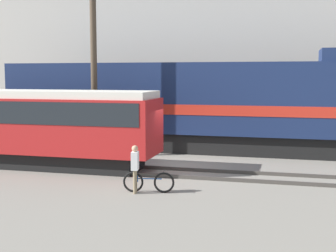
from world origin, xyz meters
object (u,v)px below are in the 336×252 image
(utility_pole_left, at_px, (94,54))
(freight_locomotive, at_px, (188,105))
(bicycle, at_px, (149,182))
(person, at_px, (135,164))
(streetcar, at_px, (17,123))

(utility_pole_left, bearing_deg, freight_locomotive, 36.73)
(freight_locomotive, height_order, utility_pole_left, utility_pole_left)
(bicycle, distance_m, utility_pole_left, 8.74)
(bicycle, bearing_deg, person, -151.80)
(bicycle, relative_size, person, 1.07)
(bicycle, distance_m, person, 0.77)
(freight_locomotive, distance_m, streetcar, 8.56)
(person, bearing_deg, utility_pole_left, 123.77)
(person, bearing_deg, streetcar, 153.31)
(freight_locomotive, height_order, bicycle, freight_locomotive)
(freight_locomotive, distance_m, person, 9.20)
(freight_locomotive, relative_size, person, 11.86)
(streetcar, bearing_deg, person, -26.69)
(freight_locomotive, relative_size, utility_pole_left, 1.95)
(freight_locomotive, distance_m, bicycle, 9.12)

